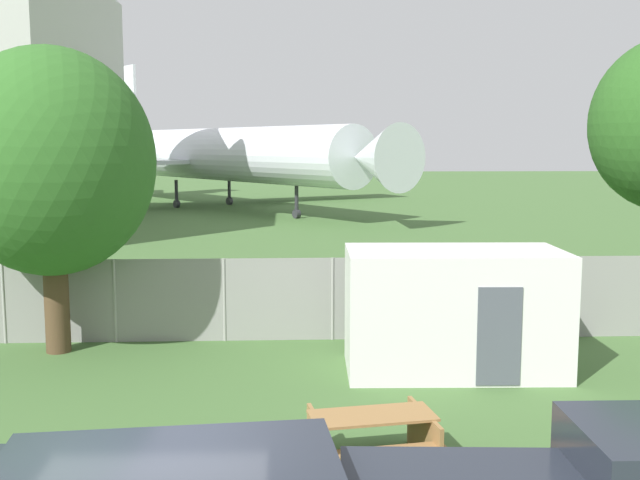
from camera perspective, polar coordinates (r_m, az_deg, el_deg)
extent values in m
cylinder|color=gray|center=(18.85, -22.96, -4.36)|extent=(0.07, 0.07, 1.96)
cylinder|color=gray|center=(18.12, -15.37, -4.49)|extent=(0.07, 0.07, 1.96)
cylinder|color=gray|center=(17.73, -7.30, -4.54)|extent=(0.07, 0.07, 1.96)
cylinder|color=gray|center=(17.69, 0.97, -4.51)|extent=(0.07, 0.07, 1.96)
cylinder|color=gray|center=(18.03, 9.10, -4.38)|extent=(0.07, 0.07, 1.96)
cylinder|color=gray|center=(18.70, 16.78, -4.18)|extent=(0.07, 0.07, 1.96)
cube|color=gray|center=(17.73, -7.30, -4.54)|extent=(56.00, 0.01, 1.96)
cylinder|color=white|center=(55.14, -8.13, 6.50)|extent=(21.27, 27.67, 3.73)
cone|color=white|center=(40.90, 4.33, 6.29)|extent=(5.20, 5.20, 3.73)
cone|color=white|center=(71.30, -15.43, 6.48)|extent=(5.44, 5.74, 3.35)
cube|color=white|center=(61.36, -1.59, 6.12)|extent=(14.54, 10.42, 0.30)
cylinder|color=#939399|center=(60.43, -3.39, 5.15)|extent=(3.32, 3.70, 1.68)
cube|color=white|center=(52.74, -17.44, 5.59)|extent=(13.25, 12.90, 0.30)
cylinder|color=#939399|center=(53.87, -15.42, 4.64)|extent=(3.32, 3.70, 1.68)
cube|color=white|center=(68.42, -14.49, 10.39)|extent=(2.15, 2.87, 5.59)
cube|color=white|center=(68.14, -14.31, 6.80)|extent=(8.40, 7.19, 0.20)
cylinder|color=#2D2D33|center=(46.73, -1.80, 2.90)|extent=(0.24, 0.24, 2.03)
cylinder|color=#2D2D33|center=(46.79, -1.79, 2.00)|extent=(0.57, 0.63, 0.56)
cylinder|color=#2D2D33|center=(57.74, -6.93, 3.69)|extent=(0.24, 0.24, 2.03)
cylinder|color=#2D2D33|center=(57.79, -6.92, 2.97)|extent=(0.57, 0.63, 0.56)
cylinder|color=#2D2D33|center=(55.56, -10.88, 3.47)|extent=(0.24, 0.24, 2.03)
cylinder|color=#2D2D33|center=(55.61, -10.87, 2.72)|extent=(0.57, 0.63, 0.56)
cube|color=silver|center=(15.49, 10.16, -5.32)|extent=(4.40, 2.37, 2.50)
cube|color=#4C515B|center=(14.62, 13.49, -7.17)|extent=(0.84, 0.06, 1.90)
cube|color=olive|center=(11.04, 4.01, -13.20)|extent=(1.89, 1.04, 0.04)
cube|color=olive|center=(11.65, 3.22, -13.65)|extent=(1.81, 0.57, 0.04)
cube|color=olive|center=(10.65, 4.84, -15.73)|extent=(1.81, 0.57, 0.04)
cube|color=olive|center=(11.40, 7.95, -14.56)|extent=(0.29, 1.39, 0.74)
cube|color=olive|center=(11.00, -0.14, -15.33)|extent=(0.29, 1.39, 0.74)
cylinder|color=#4C3823|center=(17.63, -19.42, -4.40)|extent=(0.54, 0.54, 2.31)
ellipsoid|color=#2D6023|center=(17.29, -19.86, 5.63)|extent=(4.51, 4.51, 4.96)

